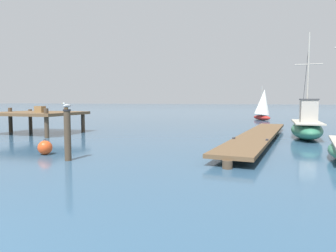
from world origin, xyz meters
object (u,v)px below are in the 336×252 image
at_px(mooring_piling, 68,134).
at_px(fishing_boat_0, 307,127).
at_px(mooring_buoy, 45,148).
at_px(perched_seagull, 67,106).
at_px(distant_sailboat, 263,105).

bearing_deg(mooring_piling, fishing_boat_0, 49.16).
relative_size(fishing_boat_0, mooring_buoy, 9.42).
bearing_deg(fishing_boat_0, mooring_piling, -130.84).
distance_m(perched_seagull, distant_sailboat, 29.68).
relative_size(mooring_piling, distant_sailboat, 0.49).
relative_size(perched_seagull, mooring_buoy, 0.52).
height_order(perched_seagull, distant_sailboat, distant_sailboat).
bearing_deg(distant_sailboat, fishing_boat_0, -78.81).
distance_m(fishing_boat_0, mooring_piling, 14.35).
height_order(fishing_boat_0, mooring_piling, fishing_boat_0).
bearing_deg(perched_seagull, mooring_buoy, 157.06).
bearing_deg(distant_sailboat, mooring_piling, -101.20).
distance_m(mooring_buoy, distant_sailboat, 29.38).
xyz_separation_m(perched_seagull, distant_sailboat, (5.76, 29.11, -0.34)).
bearing_deg(perched_seagull, fishing_boat_0, 49.16).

